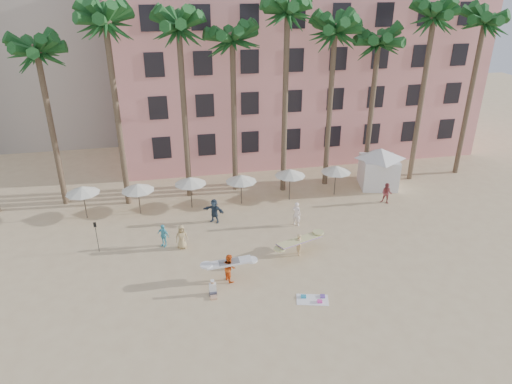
{
  "coord_description": "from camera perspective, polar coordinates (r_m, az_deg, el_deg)",
  "views": [
    {
      "loc": [
        -6.59,
        -20.31,
        16.44
      ],
      "look_at": [
        -1.14,
        6.0,
        4.0
      ],
      "focal_mm": 32.0,
      "sensor_mm": 36.0,
      "label": 1
    }
  ],
  "objects": [
    {
      "name": "ground",
      "position": [
        26.95,
        5.09,
        -12.87
      ],
      "size": [
        120.0,
        120.0,
        0.0
      ],
      "primitive_type": "plane",
      "color": "#D1B789",
      "rests_on": "ground"
    },
    {
      "name": "palm_row",
      "position": [
        36.19,
        -0.37,
        19.33
      ],
      "size": [
        44.4,
        5.4,
        16.3
      ],
      "color": "brown",
      "rests_on": "ground"
    },
    {
      "name": "beach_towel",
      "position": [
        26.8,
        7.17,
        -13.14
      ],
      "size": [
        2.0,
        1.43,
        0.14
      ],
      "color": "white",
      "rests_on": "ground"
    },
    {
      "name": "beachgoers",
      "position": [
        33.51,
        -0.63,
        -2.81
      ],
      "size": [
        18.88,
        4.48,
        1.86
      ],
      "color": "white",
      "rests_on": "ground"
    },
    {
      "name": "paddle",
      "position": [
        31.83,
        -19.34,
        -4.89
      ],
      "size": [
        0.18,
        0.04,
        2.23
      ],
      "color": "black",
      "rests_on": "ground"
    },
    {
      "name": "carrier_white",
      "position": [
        27.65,
        -3.37,
        -9.3
      ],
      "size": [
        2.72,
        1.05,
        1.77
      ],
      "color": "#E55718",
      "rests_on": "ground"
    },
    {
      "name": "seated_man",
      "position": [
        26.9,
        -5.4,
        -12.1
      ],
      "size": [
        0.42,
        0.73,
        0.94
      ],
      "color": "#3F3F4C",
      "rests_on": "ground"
    },
    {
      "name": "cabana",
      "position": [
        40.94,
        15.15,
        3.39
      ],
      "size": [
        5.4,
        5.4,
        3.5
      ],
      "color": "white",
      "rests_on": "ground"
    },
    {
      "name": "pink_hotel",
      "position": [
        49.0,
        4.73,
        14.84
      ],
      "size": [
        35.0,
        14.0,
        16.0
      ],
      "primitive_type": "cube",
      "color": "pink",
      "rests_on": "ground"
    },
    {
      "name": "umbrella_row",
      "position": [
        35.9,
        -5.02,
        1.6
      ],
      "size": [
        22.5,
        2.7,
        2.73
      ],
      "color": "#332B23",
      "rests_on": "ground"
    },
    {
      "name": "carrier_yellow",
      "position": [
        30.13,
        5.46,
        -6.31
      ],
      "size": [
        3.41,
        2.17,
        1.55
      ],
      "color": "tan",
      "rests_on": "ground"
    }
  ]
}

